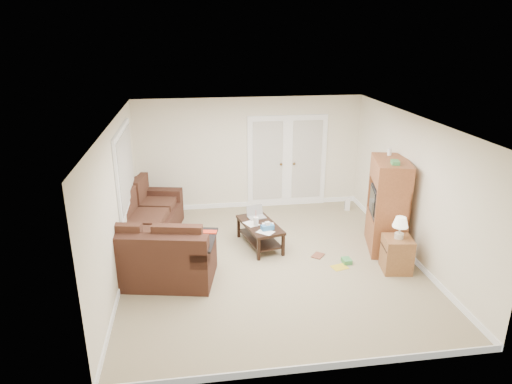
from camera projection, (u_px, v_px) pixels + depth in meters
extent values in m
plane|color=tan|center=(271.00, 262.00, 8.01)|extent=(5.50, 5.50, 0.00)
cube|color=silver|center=(272.00, 121.00, 7.17)|extent=(5.00, 5.50, 0.02)
cube|color=white|center=(117.00, 203.00, 7.25)|extent=(0.02, 5.50, 2.50)
cube|color=white|center=(413.00, 188.00, 7.93)|extent=(0.02, 5.50, 2.50)
cube|color=white|center=(250.00, 154.00, 10.15)|extent=(5.00, 0.02, 2.50)
cube|color=white|center=(315.00, 280.00, 5.02)|extent=(5.00, 0.02, 2.50)
cube|color=white|center=(268.00, 163.00, 10.25)|extent=(0.90, 0.04, 2.13)
cube|color=white|center=(306.00, 161.00, 10.37)|extent=(0.90, 0.04, 2.13)
cube|color=silver|center=(268.00, 161.00, 10.21)|extent=(0.68, 0.02, 1.80)
cube|color=silver|center=(307.00, 160.00, 10.33)|extent=(0.68, 0.02, 1.80)
cube|color=white|center=(125.00, 167.00, 8.08)|extent=(0.04, 1.92, 1.42)
cube|color=silver|center=(126.00, 167.00, 8.08)|extent=(0.02, 1.74, 1.24)
cube|color=#3D2117|center=(144.00, 233.00, 8.63)|extent=(1.48, 2.69, 0.46)
cube|color=#3D2117|center=(123.00, 209.00, 8.49)|extent=(0.76, 2.55, 0.48)
cube|color=#3D2117|center=(158.00, 194.00, 9.58)|extent=(1.03, 0.46, 0.24)
cube|color=#4A2A1D|center=(147.00, 218.00, 8.52)|extent=(1.13, 2.52, 0.13)
cube|color=#3D2117|center=(152.00, 266.00, 7.41)|extent=(2.15, 1.37, 0.46)
cube|color=#3D2117|center=(143.00, 250.00, 6.91)|extent=(2.01, 0.65, 0.48)
cube|color=#3D2117|center=(204.00, 248.00, 7.25)|extent=(0.46, 1.03, 0.24)
cube|color=#4A2A1D|center=(152.00, 247.00, 7.39)|extent=(1.98, 1.02, 0.13)
cube|color=black|center=(204.00, 240.00, 7.20)|extent=(0.52, 0.94, 0.03)
cube|color=red|center=(206.00, 232.00, 7.42)|extent=(0.37, 0.20, 0.02)
cube|color=black|center=(260.00, 225.00, 8.47)|extent=(0.81, 1.22, 0.05)
cube|color=black|center=(260.00, 238.00, 8.57)|extent=(0.71, 1.12, 0.03)
cylinder|color=white|center=(256.00, 221.00, 8.36)|extent=(0.09, 0.09, 0.16)
cylinder|color=red|center=(256.00, 214.00, 8.31)|extent=(0.01, 0.01, 0.14)
cube|color=teal|center=(267.00, 227.00, 8.19)|extent=(0.25, 0.17, 0.09)
cube|color=white|center=(262.00, 226.00, 8.38)|extent=(0.50, 0.68, 0.00)
cube|color=brown|center=(385.00, 232.00, 8.46)|extent=(0.83, 1.17, 0.64)
cube|color=brown|center=(391.00, 172.00, 8.06)|extent=(0.83, 1.17, 0.42)
cube|color=black|center=(387.00, 202.00, 8.26)|extent=(0.65, 0.74, 0.53)
cube|color=black|center=(372.00, 201.00, 8.28)|extent=(0.15, 0.54, 0.42)
cube|color=#41914D|center=(395.00, 162.00, 7.73)|extent=(0.17, 0.22, 0.06)
cylinder|color=white|center=(390.00, 152.00, 8.27)|extent=(0.07, 0.07, 0.13)
cube|color=#905D34|center=(397.00, 254.00, 7.65)|extent=(0.52, 0.52, 0.60)
cylinder|color=beige|center=(399.00, 236.00, 7.53)|extent=(0.15, 0.15, 0.09)
cylinder|color=beige|center=(400.00, 230.00, 7.50)|extent=(0.03, 0.03, 0.13)
cone|color=white|center=(401.00, 222.00, 7.45)|extent=(0.26, 0.26, 0.17)
cube|color=white|center=(347.00, 204.00, 10.29)|extent=(0.12, 0.11, 0.28)
cube|color=gold|center=(339.00, 267.00, 7.84)|extent=(0.31, 0.27, 0.01)
cube|color=#41914D|center=(347.00, 261.00, 7.98)|extent=(0.15, 0.20, 0.08)
imported|color=brown|center=(313.00, 254.00, 8.27)|extent=(0.29, 0.30, 0.02)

